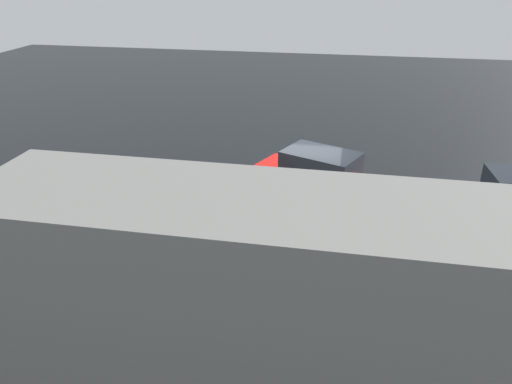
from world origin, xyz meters
TOP-DOWN VIEW (x-y plane):
  - ground_plane at (0.00, 0.00)m, footprint 60.00×60.00m
  - kerb_strip at (0.00, 4.20)m, footprint 24.00×3.20m
  - moving_hatchback at (-0.42, 0.50)m, footprint 4.25×3.11m
  - fire_hydrant at (3.32, 2.99)m, footprint 0.42×0.31m
  - pedestrian at (4.10, 2.88)m, footprint 0.29×0.57m
  - metal_railing at (-0.97, 5.50)m, footprint 10.71×0.04m
  - sign_post at (4.43, 3.72)m, footprint 0.07×0.44m
  - building_block at (-2.65, 9.59)m, footprint 13.37×2.40m

SIDE VIEW (x-z plane):
  - ground_plane at x=0.00m, z-range 0.00..0.00m
  - kerb_strip at x=0.00m, z-range 0.00..0.04m
  - fire_hydrant at x=3.32m, z-range 0.00..0.80m
  - pedestrian at x=4.10m, z-range 0.07..1.29m
  - metal_railing at x=-0.97m, z-range 0.20..1.25m
  - moving_hatchback at x=-0.42m, z-range 0.00..2.06m
  - sign_post at x=4.43m, z-range 0.38..2.78m
  - building_block at x=-2.65m, z-range 0.00..4.66m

